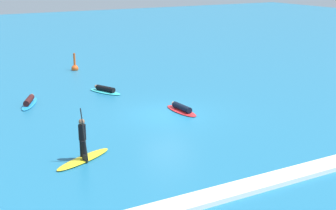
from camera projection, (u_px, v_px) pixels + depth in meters
name	position (u px, v px, depth m)	size (l,w,h in m)	color
ground_plane	(168.00, 114.00, 24.99)	(120.00, 120.00, 0.00)	#1E6B93
surfer_on_teal_board	(105.00, 90.00, 29.33)	(1.63, 2.51, 0.39)	#33C6CC
surfer_on_yellow_board	(83.00, 151.00, 18.96)	(2.78, 1.78, 2.18)	yellow
surfer_on_red_board	(181.00, 109.00, 25.44)	(0.85, 2.51, 0.40)	red
surfer_on_blue_board	(29.00, 102.00, 26.75)	(1.75, 2.70, 0.41)	#1E8CD1
marker_buoy	(75.00, 67.00, 35.56)	(0.51, 0.51, 1.39)	#E55119
wave_crest	(291.00, 175.00, 17.49)	(25.03, 0.90, 0.18)	white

